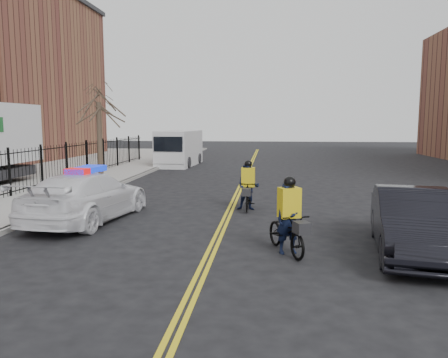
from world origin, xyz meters
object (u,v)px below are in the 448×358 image
Objects in this scene: cyclist_near at (289,227)px; dark_sedan at (413,222)px; cyclist_far at (248,190)px; cargo_van at (179,149)px; police_cruiser at (87,196)px.

dark_sedan is at bearing -19.14° from cyclist_near.
cyclist_near is 1.12× the size of cyclist_far.
cyclist_far is at bearing 80.57° from cyclist_near.
cargo_van is 21.85m from cyclist_near.
cargo_van is at bearing 85.66° from cyclist_near.
cargo_van reaches higher than cyclist_far.
dark_sedan is 2.89m from cyclist_near.
cargo_van is (-9.85, 20.51, 0.45)m from dark_sedan.
cyclist_near is at bearing -74.52° from cyclist_far.
dark_sedan is 22.76m from cargo_van.
police_cruiser reaches higher than dark_sedan.
dark_sedan is 6.37m from cyclist_far.
police_cruiser is 3.12× the size of cyclist_far.
police_cruiser is 1.19× the size of dark_sedan.
cyclist_near is at bearing 161.96° from police_cruiser.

